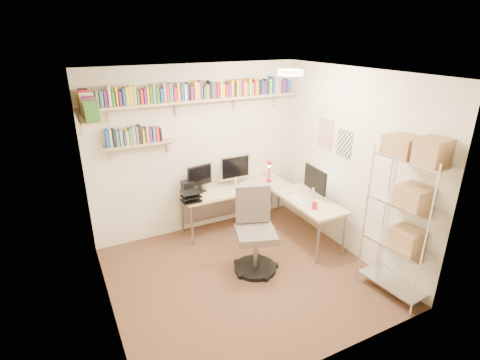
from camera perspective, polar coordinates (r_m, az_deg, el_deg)
name	(u,v)px	position (r m, az deg, el deg)	size (l,w,h in m)	color
ground	(244,276)	(4.93, 0.61, -14.37)	(3.20, 3.20, 0.00)	#4F3721
room_shell	(245,161)	(4.21, 0.74, 2.96)	(3.24, 3.04, 2.52)	beige
wall_shelves	(170,103)	(5.11, -10.66, 11.41)	(3.12, 1.09, 0.80)	tan
corner_desk	(248,193)	(5.60, 1.16, -1.94)	(1.92, 1.73, 1.15)	beige
office_chair	(255,236)	(4.84, 2.28, -8.56)	(0.62, 0.62, 1.10)	black
wire_rack	(411,193)	(4.37, 24.62, -1.81)	(0.44, 0.79, 1.94)	silver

